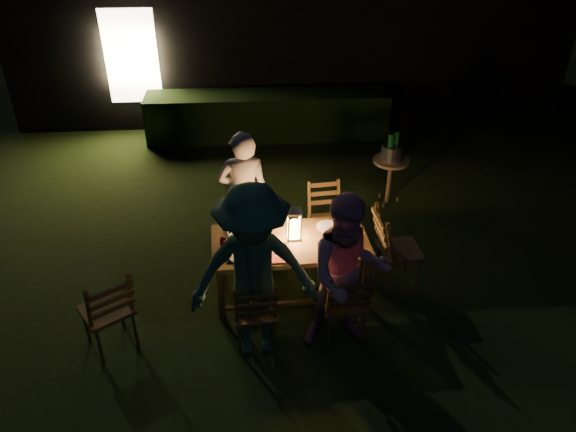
{
  "coord_description": "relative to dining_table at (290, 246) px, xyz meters",
  "views": [
    {
      "loc": [
        -0.77,
        -5.51,
        4.21
      ],
      "look_at": [
        -0.42,
        -0.29,
        0.87
      ],
      "focal_mm": 35.0,
      "sensor_mm": 36.0,
      "label": 1
    }
  ],
  "objects": [
    {
      "name": "person_house_side",
      "position": [
        -0.5,
        0.79,
        0.19
      ],
      "size": [
        0.63,
        0.43,
        1.66
      ],
      "primitive_type": "imported",
      "rotation": [
        0.0,
        0.0,
        3.2
      ],
      "color": "beige",
      "rests_on": "ground"
    },
    {
      "name": "plate_far_left",
      "position": [
        -0.56,
        0.19,
        0.08
      ],
      "size": [
        0.25,
        0.25,
        0.01
      ],
      "primitive_type": "cylinder",
      "color": "white",
      "rests_on": "dining_table"
    },
    {
      "name": "wineglass_d",
      "position": [
        0.61,
        0.22,
        0.16
      ],
      "size": [
        0.06,
        0.06,
        0.18
      ],
      "primitive_type": null,
      "color": "#59070F",
      "rests_on": "dining_table"
    },
    {
      "name": "dining_table",
      "position": [
        0.0,
        0.0,
        0.0
      ],
      "size": [
        1.75,
        0.94,
        0.71
      ],
      "rotation": [
        0.0,
        0.0,
        0.06
      ],
      "color": "#51391B",
      "rests_on": "ground"
    },
    {
      "name": "chair_far_left",
      "position": [
        -0.49,
        0.74,
        -0.33
      ],
      "size": [
        0.46,
        0.5,
        1.01
      ],
      "rotation": [
        0.0,
        0.0,
        3.17
      ],
      "color": "#51391B",
      "rests_on": "ground"
    },
    {
      "name": "phone",
      "position": [
        -0.6,
        -0.34,
        0.07
      ],
      "size": [
        0.14,
        0.07,
        0.01
      ],
      "primitive_type": "cube",
      "color": "black",
      "rests_on": "dining_table"
    },
    {
      "name": "person_opp_left",
      "position": [
        -0.4,
        -0.84,
        0.3
      ],
      "size": [
        1.25,
        0.77,
        1.88
      ],
      "primitive_type": "imported",
      "rotation": [
        0.0,
        0.0,
        0.06
      ],
      "color": "#2C5843",
      "rests_on": "ground"
    },
    {
      "name": "wineglass_c",
      "position": [
        0.32,
        -0.26,
        0.16
      ],
      "size": [
        0.06,
        0.06,
        0.18
      ],
      "primitive_type": null,
      "color": "#59070F",
      "rests_on": "dining_table"
    },
    {
      "name": "lantern",
      "position": [
        0.05,
        0.05,
        0.23
      ],
      "size": [
        0.16,
        0.16,
        0.35
      ],
      "color": "white",
      "rests_on": "dining_table"
    },
    {
      "name": "wineglass_e",
      "position": [
        -0.08,
        -0.31,
        0.16
      ],
      "size": [
        0.06,
        0.06,
        0.18
      ],
      "primitive_type": null,
      "color": "silver",
      "rests_on": "dining_table"
    },
    {
      "name": "bottle_bucket_a",
      "position": [
        1.5,
        1.87,
        0.2
      ],
      "size": [
        0.07,
        0.07,
        0.32
      ],
      "primitive_type": "cylinder",
      "color": "#0F471E",
      "rests_on": "side_table"
    },
    {
      "name": "garden_envelope",
      "position": [
        0.4,
        6.7,
        0.94
      ],
      "size": [
        40.0,
        40.0,
        3.2
      ],
      "color": "black",
      "rests_on": "ground"
    },
    {
      "name": "person_opp_right",
      "position": [
        0.5,
        -0.79,
        0.21
      ],
      "size": [
        0.86,
        0.69,
        1.7
      ],
      "primitive_type": "imported",
      "rotation": [
        0.0,
        0.0,
        0.06
      ],
      "color": "#B47C94",
      "rests_on": "ground"
    },
    {
      "name": "napkin_right",
      "position": [
        0.57,
        -0.27,
        0.08
      ],
      "size": [
        0.18,
        0.14,
        0.01
      ],
      "primitive_type": "cube",
      "color": "red",
      "rests_on": "dining_table"
    },
    {
      "name": "side_table",
      "position": [
        1.55,
        1.91,
        -0.04
      ],
      "size": [
        0.51,
        0.51,
        0.68
      ],
      "color": "brown",
      "rests_on": "ground"
    },
    {
      "name": "ice_bucket",
      "position": [
        1.55,
        1.91,
        0.15
      ],
      "size": [
        0.3,
        0.3,
        0.22
      ],
      "primitive_type": "cylinder",
      "color": "#A5A8AD",
      "rests_on": "side_table"
    },
    {
      "name": "chair_near_left",
      "position": [
        -0.4,
        -0.79,
        -0.36
      ],
      "size": [
        0.45,
        0.47,
        0.92
      ],
      "rotation": [
        0.0,
        0.0,
        0.08
      ],
      "color": "#51391B",
      "rests_on": "ground"
    },
    {
      "name": "bottle_table",
      "position": [
        -0.25,
        -0.01,
        0.21
      ],
      "size": [
        0.07,
        0.07,
        0.28
      ],
      "primitive_type": "cylinder",
      "color": "#0F471E",
      "rests_on": "dining_table"
    },
    {
      "name": "chair_end",
      "position": [
        1.23,
        0.07,
        -0.33
      ],
      "size": [
        0.53,
        0.5,
        1.03
      ],
      "rotation": [
        0.0,
        0.0,
        -1.49
      ],
      "color": "#51391B",
      "rests_on": "ground"
    },
    {
      "name": "plate_near_right",
      "position": [
        0.46,
        -0.19,
        0.08
      ],
      "size": [
        0.25,
        0.25,
        0.01
      ],
      "primitive_type": "cylinder",
      "color": "white",
      "rests_on": "dining_table"
    },
    {
      "name": "wineglass_a",
      "position": [
        -0.32,
        0.26,
        0.16
      ],
      "size": [
        0.06,
        0.06,
        0.18
      ],
      "primitive_type": null,
      "color": "#59070F",
      "rests_on": "dining_table"
    },
    {
      "name": "wineglass_b",
      "position": [
        -0.71,
        -0.16,
        0.16
      ],
      "size": [
        0.06,
        0.06,
        0.18
      ],
      "primitive_type": null,
      "color": "#59070F",
      "rests_on": "dining_table"
    },
    {
      "name": "napkin_left",
      "position": [
        -0.13,
        -0.33,
        0.08
      ],
      "size": [
        0.18,
        0.14,
        0.01
      ],
      "primitive_type": "cube",
      "color": "red",
      "rests_on": "dining_table"
    },
    {
      "name": "chair_far_right",
      "position": [
        0.5,
        0.8,
        -0.36
      ],
      "size": [
        0.45,
        0.48,
        0.92
      ],
      "rotation": [
        0.0,
        0.0,
        3.25
      ],
      "color": "#51391B",
      "rests_on": "ground"
    },
    {
      "name": "plate_near_left",
      "position": [
        -0.54,
        -0.25,
        0.08
      ],
      "size": [
        0.25,
        0.25,
        0.01
      ],
      "primitive_type": "cylinder",
      "color": "white",
      "rests_on": "dining_table"
    },
    {
      "name": "chair_near_right",
      "position": [
        0.49,
        -0.74,
        -0.35
      ],
      "size": [
        0.46,
        0.49,
        0.97
      ],
      "rotation": [
        0.0,
        0.0,
        0.05
      ],
      "color": "#51391B",
      "rests_on": "ground"
    },
    {
      "name": "plate_far_right",
      "position": [
        0.44,
        0.25,
        0.08
      ],
      "size": [
        0.25,
        0.25,
        0.01
      ],
      "primitive_type": "cylinder",
      "color": "white",
      "rests_on": "dining_table"
    },
    {
      "name": "bottle_bucket_b",
      "position": [
        1.6,
        1.95,
        0.2
      ],
      "size": [
        0.07,
        0.07,
        0.32
      ],
      "primitive_type": "cylinder",
      "color": "#0F471E",
      "rests_on": "side_table"
    },
    {
      "name": "chair_spare",
      "position": [
        -1.85,
        -0.73,
        -0.33
      ],
      "size": [
        0.65,
        0.66,
        1.01
      ],
      "rotation": [
        0.0,
        0.0,
        0.59
      ],
      "color": "#51391B",
      "rests_on": "ground"
    }
  ]
}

